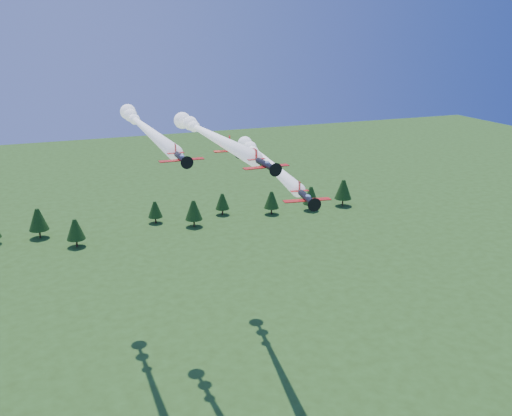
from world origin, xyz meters
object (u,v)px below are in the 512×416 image
object	(u,v)px
plane_left	(143,126)
plane_lead	(207,133)
plane_right	(264,159)
plane_slot	(235,148)

from	to	relation	value
plane_left	plane_lead	bearing A→B (deg)	-51.77
plane_right	plane_slot	bearing A→B (deg)	-116.05
plane_lead	plane_right	bearing A→B (deg)	30.69
plane_right	plane_slot	world-z (taller)	plane_slot
plane_right	plane_lead	bearing A→B (deg)	-139.66
plane_lead	plane_slot	xyz separation A→B (m)	(1.92, -10.73, -1.03)
plane_left	plane_slot	xyz separation A→B (m)	(12.01, -23.52, -1.04)
plane_lead	plane_left	size ratio (longest dim) A/B	0.88
plane_lead	plane_right	distance (m)	20.92
plane_slot	plane_left	bearing A→B (deg)	122.26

